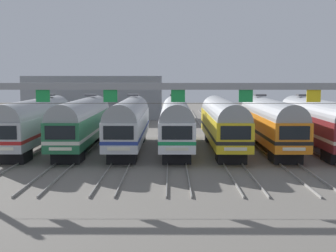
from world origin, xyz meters
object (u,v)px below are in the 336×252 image
(commuter_train_stainless, at_px, (35,121))
(commuter_train_maroon, at_px, (317,122))
(commuter_train_white, at_px, (176,121))
(catenary_gantry, at_px, (178,99))
(commuter_train_green, at_px, (82,121))
(commuter_train_yellow, at_px, (223,122))
(commuter_train_silver, at_px, (129,121))
(commuter_train_orange, at_px, (270,122))

(commuter_train_stainless, xyz_separation_m, commuter_train_maroon, (26.25, 0.00, 0.00))
(commuter_train_white, bearing_deg, catenary_gantry, -90.00)
(commuter_train_white, distance_m, catenary_gantry, 13.78)
(commuter_train_green, xyz_separation_m, commuter_train_white, (8.75, 0.00, 0.00))
(commuter_train_green, distance_m, commuter_train_yellow, 13.13)
(commuter_train_yellow, height_order, catenary_gantry, catenary_gantry)
(commuter_train_maroon, relative_size, catenary_gantry, 0.57)
(commuter_train_silver, height_order, commuter_train_maroon, same)
(commuter_train_yellow, xyz_separation_m, commuter_train_orange, (4.38, 0.00, 0.00))
(commuter_train_stainless, relative_size, commuter_train_yellow, 1.00)
(commuter_train_green, xyz_separation_m, commuter_train_orange, (17.50, 0.00, 0.00))
(commuter_train_silver, height_order, commuter_train_white, same)
(catenary_gantry, bearing_deg, commuter_train_white, 90.00)
(commuter_train_stainless, xyz_separation_m, commuter_train_green, (4.38, 0.00, 0.00))
(commuter_train_stainless, xyz_separation_m, commuter_train_white, (13.13, 0.00, 0.00))
(commuter_train_white, bearing_deg, commuter_train_green, 180.00)
(commuter_train_yellow, distance_m, commuter_train_maroon, 8.75)
(commuter_train_silver, xyz_separation_m, catenary_gantry, (4.38, -13.50, 2.77))
(commuter_train_yellow, distance_m, catenary_gantry, 14.46)
(commuter_train_orange, bearing_deg, catenary_gantry, -122.95)
(commuter_train_silver, height_order, commuter_train_orange, same)
(commuter_train_stainless, xyz_separation_m, commuter_train_orange, (21.88, 0.00, 0.00))
(commuter_train_orange, distance_m, catenary_gantry, 16.32)
(commuter_train_silver, relative_size, catenary_gantry, 0.57)
(commuter_train_silver, xyz_separation_m, commuter_train_orange, (13.13, 0.00, 0.00))
(commuter_train_green, height_order, commuter_train_maroon, same)
(commuter_train_white, bearing_deg, commuter_train_orange, 0.00)
(commuter_train_stainless, relative_size, commuter_train_white, 1.00)
(commuter_train_silver, relative_size, commuter_train_yellow, 1.00)
(commuter_train_stainless, bearing_deg, commuter_train_green, 0.00)
(commuter_train_white, height_order, commuter_train_maroon, same)
(commuter_train_maroon, bearing_deg, commuter_train_white, 180.00)
(commuter_train_green, height_order, commuter_train_silver, same)
(commuter_train_stainless, height_order, commuter_train_orange, same)
(commuter_train_green, distance_m, commuter_train_white, 8.75)
(commuter_train_green, xyz_separation_m, commuter_train_maroon, (21.88, 0.00, 0.00))
(commuter_train_green, relative_size, commuter_train_white, 1.00)
(commuter_train_stainless, xyz_separation_m, commuter_train_silver, (8.75, 0.00, 0.00))
(commuter_train_silver, bearing_deg, catenary_gantry, -72.04)
(commuter_train_green, relative_size, commuter_train_orange, 1.00)
(commuter_train_orange, bearing_deg, commuter_train_maroon, 0.00)
(catenary_gantry, bearing_deg, commuter_train_yellow, 72.04)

